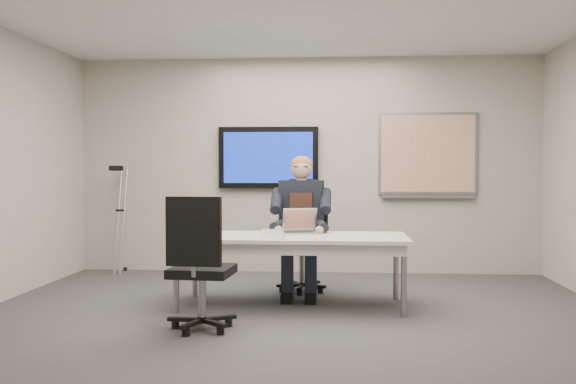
# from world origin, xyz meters

# --- Properties ---
(floor) EXTENTS (6.00, 6.00, 0.02)m
(floor) POSITION_xyz_m (0.00, 0.00, 0.00)
(floor) COLOR #39393C
(floor) RESTS_ON ground
(wall_back) EXTENTS (6.00, 0.02, 2.80)m
(wall_back) POSITION_xyz_m (0.00, 3.00, 1.40)
(wall_back) COLOR #A7A297
(wall_back) RESTS_ON ground
(wall_front) EXTENTS (6.00, 0.02, 2.80)m
(wall_front) POSITION_xyz_m (0.00, -3.00, 1.40)
(wall_front) COLOR #A7A297
(wall_front) RESTS_ON ground
(conference_table) EXTENTS (2.26, 0.95, 0.70)m
(conference_table) POSITION_xyz_m (-0.05, 0.90, 0.62)
(conference_table) COLOR white
(conference_table) RESTS_ON ground
(tv_display) EXTENTS (1.30, 0.09, 0.80)m
(tv_display) POSITION_xyz_m (-0.50, 2.95, 1.50)
(tv_display) COLOR black
(tv_display) RESTS_ON wall_back
(whiteboard) EXTENTS (1.25, 0.08, 1.10)m
(whiteboard) POSITION_xyz_m (1.55, 2.97, 1.53)
(whiteboard) COLOR gray
(whiteboard) RESTS_ON wall_back
(office_chair_far) EXTENTS (0.65, 0.65, 1.06)m
(office_chair_far) POSITION_xyz_m (0.03, 1.68, 0.33)
(office_chair_far) COLOR black
(office_chair_far) RESTS_ON ground
(office_chair_near) EXTENTS (0.57, 0.57, 1.13)m
(office_chair_near) POSITION_xyz_m (-0.73, -0.15, 0.35)
(office_chair_near) COLOR black
(office_chair_near) RESTS_ON ground
(seated_person) EXTENTS (0.49, 0.83, 1.49)m
(seated_person) POSITION_xyz_m (0.01, 1.41, 0.60)
(seated_person) COLOR #202436
(seated_person) RESTS_ON office_chair_far
(crutch) EXTENTS (0.32, 0.74, 1.48)m
(crutch) POSITION_xyz_m (-2.41, 2.76, 0.71)
(crutch) COLOR #A6A9AE
(crutch) RESTS_ON ground
(laptop) EXTENTS (0.41, 0.43, 0.25)m
(laptop) POSITION_xyz_m (0.01, 1.14, 0.76)
(laptop) COLOR #BDBDBF
(laptop) RESTS_ON conference_table
(name_tent) EXTENTS (0.23, 0.13, 0.09)m
(name_tent) POSITION_xyz_m (-0.20, 0.59, 0.74)
(name_tent) COLOR white
(name_tent) RESTS_ON conference_table
(pen) EXTENTS (0.07, 0.14, 0.01)m
(pen) POSITION_xyz_m (-0.14, 0.61, 0.70)
(pen) COLOR black
(pen) RESTS_ON conference_table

